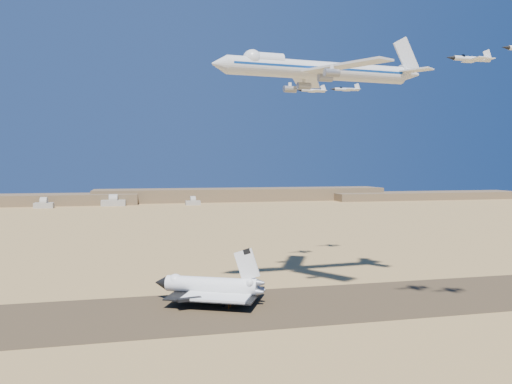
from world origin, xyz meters
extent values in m
plane|color=#AB854C|center=(0.00, 0.00, 0.00)|extent=(1200.00, 1200.00, 0.00)
cube|color=#4C3A26|center=(0.00, 0.00, 0.03)|extent=(600.00, 50.00, 0.06)
cube|color=olive|center=(120.00, 540.00, 9.00)|extent=(420.00, 60.00, 18.00)
cube|color=olive|center=(400.00, 510.00, 5.50)|extent=(300.00, 60.00, 11.00)
cube|color=#A39E90|center=(-140.00, 470.00, 3.25)|extent=(22.00, 14.00, 6.50)
cube|color=#A39E90|center=(-60.00, 485.00, 3.75)|extent=(30.00, 15.00, 7.50)
cube|color=#A39E90|center=(40.00, 475.00, 2.75)|extent=(19.00, 12.50, 5.50)
cylinder|color=white|center=(-2.15, 11.03, 6.44)|extent=(33.72, 19.86, 6.01)
cone|color=black|center=(-19.89, 19.22, 6.44)|extent=(6.78, 7.21, 5.71)
sphere|color=white|center=(-14.82, 16.88, 7.30)|extent=(5.58, 5.58, 5.58)
cube|color=white|center=(1.75, 9.23, 3.97)|extent=(32.25, 33.30, 0.97)
cube|color=black|center=(-0.20, 10.13, 3.49)|extent=(40.05, 36.90, 0.54)
cube|color=white|center=(10.53, 5.18, 14.82)|extent=(9.36, 4.86, 12.37)
cylinder|color=gray|center=(-14.82, 16.88, 1.72)|extent=(0.39, 0.39, 3.44)
cylinder|color=black|center=(-14.82, 16.88, 0.59)|extent=(1.28, 0.93, 1.18)
cylinder|color=gray|center=(1.45, 3.45, 1.72)|extent=(0.39, 0.39, 3.44)
cylinder|color=black|center=(1.45, 3.45, 0.59)|extent=(1.28, 0.93, 1.18)
cylinder|color=gray|center=(5.95, 13.20, 1.72)|extent=(0.39, 0.39, 3.44)
cylinder|color=black|center=(5.95, 13.20, 0.59)|extent=(1.28, 0.93, 1.18)
cylinder|color=silver|center=(40.24, 10.72, 87.81)|extent=(73.83, 12.81, 6.92)
cone|color=silver|center=(0.91, 7.54, 87.81)|extent=(5.94, 7.33, 6.92)
sphere|color=silver|center=(13.30, 8.54, 90.29)|extent=(7.14, 7.14, 7.14)
cube|color=silver|center=(43.79, -6.35, 86.51)|extent=(25.68, 32.56, 0.76)
cube|color=silver|center=(41.00, 28.13, 86.51)|extent=(21.80, 33.63, 0.76)
cube|color=silver|center=(79.60, 6.85, 88.89)|extent=(11.65, 13.16, 0.54)
cube|color=silver|center=(78.47, 20.85, 88.89)|extent=(10.47, 13.29, 0.54)
cube|color=silver|center=(79.03, 13.85, 95.92)|extent=(12.35, 1.75, 15.45)
cylinder|color=gray|center=(38.87, 0.84, 83.27)|extent=(5.61, 3.24, 2.81)
cylinder|color=gray|center=(37.50, -9.03, 83.27)|extent=(5.61, 3.24, 2.81)
cylinder|color=gray|center=(37.30, 20.24, 83.27)|extent=(5.61, 3.24, 2.81)
cylinder|color=gray|center=(34.36, 29.77, 83.27)|extent=(5.61, 3.24, 2.81)
imported|color=#D3640C|center=(2.77, 0.11, 0.91)|extent=(0.43, 0.64, 1.71)
imported|color=#D3640C|center=(3.98, 2.40, 0.86)|extent=(0.48, 0.79, 1.59)
imported|color=#D3640C|center=(5.51, 4.78, 0.92)|extent=(0.91, 1.13, 1.72)
cylinder|color=silver|center=(71.69, -37.60, 83.78)|extent=(12.48, 1.56, 1.45)
cone|color=black|center=(64.20, -37.66, 83.78)|extent=(2.71, 1.37, 1.35)
sphere|color=black|center=(68.57, -37.63, 84.30)|extent=(1.45, 1.45, 1.45)
cube|color=silver|center=(72.73, -37.59, 83.57)|extent=(3.71, 8.34, 0.26)
cube|color=silver|center=(76.88, -37.56, 83.78)|extent=(2.33, 5.22, 0.21)
cube|color=silver|center=(77.09, -37.55, 85.24)|extent=(3.15, 0.29, 3.52)
cone|color=black|center=(76.88, -45.66, 85.67)|extent=(2.54, 1.29, 1.26)
cylinder|color=silver|center=(53.57, 54.78, 86.99)|extent=(12.39, 2.59, 1.44)
cone|color=black|center=(46.21, 54.08, 86.99)|extent=(2.78, 1.58, 1.33)
sphere|color=black|center=(50.50, 54.49, 87.50)|extent=(1.44, 1.44, 1.44)
cube|color=silver|center=(54.59, 54.88, 86.78)|extent=(4.35, 8.51, 0.26)
cube|color=silver|center=(58.68, 55.26, 86.99)|extent=(2.73, 5.32, 0.21)
cube|color=silver|center=(58.88, 55.28, 88.42)|extent=(3.11, 0.55, 3.47)
cylinder|color=silver|center=(77.79, 70.81, 90.77)|extent=(13.03, 2.53, 1.51)
cone|color=black|center=(70.05, 71.42, 90.77)|extent=(2.91, 1.62, 1.40)
sphere|color=black|center=(74.56, 71.07, 91.31)|extent=(1.51, 1.51, 1.51)
cube|color=silver|center=(78.87, 70.72, 90.55)|extent=(4.45, 8.91, 0.27)
cube|color=silver|center=(83.17, 70.38, 90.77)|extent=(2.79, 5.57, 0.22)
cube|color=silver|center=(83.39, 70.36, 92.28)|extent=(3.28, 0.53, 3.65)
camera|label=1|loc=(-27.81, -172.53, 51.16)|focal=35.00mm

